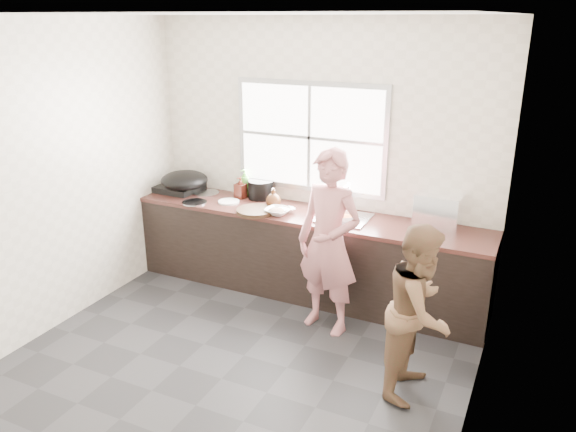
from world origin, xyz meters
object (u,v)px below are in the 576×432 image
at_px(plate_food, 229,202).
at_px(dish_rack, 439,210).
at_px(bottle_green, 245,183).
at_px(wok, 184,180).
at_px(bottle_brown_tall, 240,188).
at_px(bowl_held, 326,221).
at_px(bowl_crabs, 345,218).
at_px(pot_lid_left, 194,202).
at_px(glass_jar, 254,192).
at_px(black_pot, 261,189).
at_px(person_side, 420,311).
at_px(cutting_board, 256,211).
at_px(bottle_brown_short, 273,199).
at_px(burner, 180,188).
at_px(pot_lid_right, 206,193).
at_px(bowl_mince, 278,211).
at_px(woman, 329,248).

xyz_separation_m(plate_food, dish_rack, (2.09, 0.25, 0.14)).
height_order(bottle_green, dish_rack, dish_rack).
bearing_deg(wok, bottle_brown_tall, 12.50).
bearing_deg(bottle_green, dish_rack, -0.64).
bearing_deg(bottle_green, bowl_held, -21.65).
height_order(bowl_crabs, bottle_green, bottle_green).
bearing_deg(bottle_brown_tall, pot_lid_left, -134.60).
bearing_deg(glass_jar, bottle_green, 180.00).
xyz_separation_m(black_pot, pot_lid_left, (-0.55, -0.44, -0.09)).
distance_m(person_side, glass_jar, 2.50).
bearing_deg(bowl_held, bottle_brown_tall, 162.42).
relative_size(cutting_board, bottle_brown_tall, 1.80).
relative_size(bowl_held, bottle_brown_short, 1.20).
distance_m(person_side, burner, 3.20).
bearing_deg(pot_lid_right, bottle_brown_short, -6.63).
xyz_separation_m(cutting_board, pot_lid_left, (-0.72, 0.00, -0.01)).
relative_size(bottle_brown_tall, bottle_brown_short, 1.16).
distance_m(bowl_mince, bowl_held, 0.53).
distance_m(bowl_crabs, bottle_brown_short, 0.80).
height_order(person_side, bottle_brown_short, person_side).
height_order(bowl_mince, pot_lid_right, bowl_mince).
bearing_deg(cutting_board, person_side, -25.98).
relative_size(woman, bottle_brown_short, 8.51).
bearing_deg(plate_food, person_side, -25.27).
bearing_deg(wok, dish_rack, 4.28).
distance_m(woman, black_pot, 1.35).
xyz_separation_m(bottle_brown_short, wok, (-1.07, -0.01, 0.06)).
height_order(plate_food, glass_jar, glass_jar).
relative_size(cutting_board, bowl_mince, 1.57).
height_order(bowl_crabs, pot_lid_left, bowl_crabs).
relative_size(wok, dish_rack, 1.25).
height_order(woman, bowl_crabs, woman).
height_order(bowl_crabs, dish_rack, dish_rack).
xyz_separation_m(bowl_held, wok, (-1.73, 0.22, 0.12)).
height_order(cutting_board, bottle_green, bottle_green).
relative_size(cutting_board, pot_lid_right, 1.35).
bearing_deg(bowl_crabs, wok, 178.07).
height_order(woman, bottle_brown_tall, woman).
bearing_deg(bottle_green, wok, -160.23).
xyz_separation_m(bottle_brown_short, pot_lid_right, (-0.87, 0.10, -0.08)).
relative_size(bowl_held, bottle_green, 0.74).
height_order(black_pot, pot_lid_right, black_pot).
bearing_deg(bottle_brown_tall, glass_jar, 35.78).
bearing_deg(bowl_held, dish_rack, 23.78).
bearing_deg(black_pot, pot_lid_left, -141.21).
bearing_deg(bowl_mince, bottle_green, 146.64).
height_order(dish_rack, pot_lid_left, dish_rack).
relative_size(dish_rack, pot_lid_left, 1.57).
bearing_deg(bottle_brown_short, black_pot, 140.45).
distance_m(plate_food, bottle_green, 0.31).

